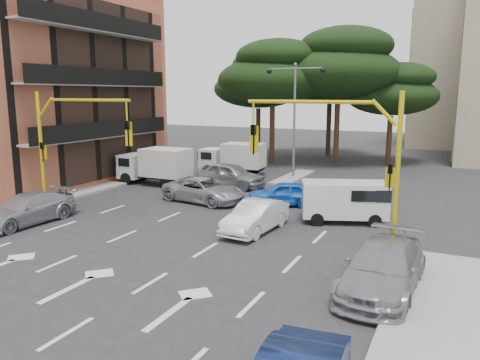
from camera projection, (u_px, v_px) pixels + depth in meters
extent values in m
plane|color=#28282B|center=(162.00, 243.00, 18.74)|extent=(120.00, 120.00, 0.00)
cube|color=gray|center=(293.00, 177.00, 32.92)|extent=(1.40, 6.00, 0.15)
cube|color=#BD603B|center=(9.00, 84.00, 32.25)|extent=(15.00, 16.00, 13.00)
cube|color=black|center=(94.00, 92.00, 29.15)|extent=(0.12, 14.72, 11.20)
cube|color=black|center=(461.00, 63.00, 41.38)|extent=(0.12, 11.04, 16.20)
cube|color=black|center=(414.00, 79.00, 54.32)|extent=(0.12, 11.04, 14.20)
cylinder|color=#382616|center=(272.00, 134.00, 39.50)|extent=(0.44, 0.44, 4.95)
ellipsoid|color=black|center=(273.00, 81.00, 38.68)|extent=(9.15, 9.15, 3.87)
ellipsoid|color=black|center=(278.00, 57.00, 37.73)|extent=(6.86, 6.86, 2.86)
ellipsoid|color=black|center=(269.00, 65.00, 38.92)|extent=(6.07, 6.07, 2.64)
cylinder|color=#382616|center=(336.00, 132.00, 39.12)|extent=(0.44, 0.44, 5.40)
ellipsoid|color=black|center=(339.00, 73.00, 38.23)|extent=(9.98, 9.98, 4.22)
ellipsoid|color=black|center=(346.00, 46.00, 37.24)|extent=(7.49, 7.49, 3.12)
ellipsoid|color=black|center=(334.00, 55.00, 38.44)|extent=(6.62, 6.62, 2.88)
cylinder|color=#382616|center=(258.00, 132.00, 44.36)|extent=(0.44, 0.44, 4.50)
ellipsoid|color=black|center=(258.00, 89.00, 43.61)|extent=(8.32, 8.32, 3.52)
ellipsoid|color=black|center=(263.00, 70.00, 42.69)|extent=(6.24, 6.24, 2.60)
ellipsoid|color=black|center=(255.00, 76.00, 43.87)|extent=(5.52, 5.52, 2.40)
cylinder|color=#382616|center=(389.00, 140.00, 39.33)|extent=(0.44, 0.44, 4.05)
ellipsoid|color=black|center=(392.00, 96.00, 38.66)|extent=(7.49, 7.49, 3.17)
ellipsoid|color=black|center=(400.00, 77.00, 37.77)|extent=(5.62, 5.62, 2.34)
ellipsoid|color=black|center=(387.00, 83.00, 38.94)|extent=(4.97, 4.97, 2.16)
cylinder|color=#382616|center=(329.00, 130.00, 44.44)|extent=(0.44, 0.44, 4.95)
ellipsoid|color=black|center=(330.00, 82.00, 43.63)|extent=(9.15, 9.15, 3.87)
ellipsoid|color=black|center=(336.00, 61.00, 42.67)|extent=(6.86, 6.86, 2.86)
ellipsoid|color=black|center=(326.00, 68.00, 43.86)|extent=(6.07, 6.07, 2.64)
cylinder|color=yellow|center=(397.00, 178.00, 16.33)|extent=(0.18, 0.18, 6.00)
cylinder|color=yellow|center=(384.00, 113.00, 16.15)|extent=(0.95, 0.14, 0.95)
cylinder|color=yellow|center=(308.00, 102.00, 17.24)|extent=(4.80, 0.14, 0.14)
cylinder|color=yellow|center=(253.00, 113.00, 18.26)|extent=(0.08, 0.08, 0.90)
imported|color=black|center=(253.00, 140.00, 18.45)|extent=(0.20, 0.24, 1.20)
cube|color=yellow|center=(254.00, 140.00, 18.52)|extent=(0.36, 0.06, 1.10)
imported|color=black|center=(390.00, 178.00, 16.29)|extent=(0.16, 0.20, 1.00)
cube|color=yellow|center=(390.00, 178.00, 16.37)|extent=(0.35, 0.08, 0.70)
cylinder|color=yellow|center=(41.00, 152.00, 23.60)|extent=(0.18, 0.18, 6.00)
cylinder|color=yellow|center=(46.00, 107.00, 22.95)|extent=(0.95, 0.14, 0.95)
cylinder|color=yellow|center=(88.00, 100.00, 21.72)|extent=(4.80, 0.14, 0.14)
cylinder|color=yellow|center=(127.00, 110.00, 20.88)|extent=(0.08, 0.08, 0.90)
imported|color=black|center=(128.00, 134.00, 21.07)|extent=(0.20, 0.24, 1.20)
cube|color=yellow|center=(129.00, 134.00, 21.14)|extent=(0.36, 0.06, 1.10)
imported|color=black|center=(42.00, 152.00, 23.37)|extent=(0.16, 0.20, 1.00)
cube|color=yellow|center=(44.00, 152.00, 23.46)|extent=(0.35, 0.08, 0.70)
cylinder|color=slate|center=(294.00, 123.00, 32.22)|extent=(0.16, 0.16, 7.50)
cylinder|color=slate|center=(283.00, 69.00, 31.93)|extent=(1.80, 0.10, 0.10)
sphere|color=black|center=(269.00, 71.00, 32.38)|extent=(0.36, 0.36, 0.36)
cylinder|color=slate|center=(308.00, 68.00, 31.17)|extent=(1.80, 0.10, 0.10)
sphere|color=black|center=(323.00, 70.00, 30.78)|extent=(0.36, 0.36, 0.36)
sphere|color=slate|center=(295.00, 65.00, 31.51)|extent=(0.24, 0.24, 0.24)
imported|color=silver|center=(256.00, 217.00, 20.18)|extent=(1.73, 4.15, 1.33)
imported|color=blue|center=(284.00, 193.00, 24.96)|extent=(4.07, 2.66, 1.29)
imported|color=#95989C|center=(26.00, 209.00, 21.40)|extent=(2.15, 4.84, 1.38)
imported|color=#A5A8AD|center=(204.00, 190.00, 25.70)|extent=(5.02, 2.91, 1.32)
imported|color=#93959A|center=(231.00, 175.00, 29.80)|extent=(4.76, 2.33, 1.56)
imported|color=gray|center=(383.00, 268.00, 14.08)|extent=(2.29, 5.16, 1.47)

